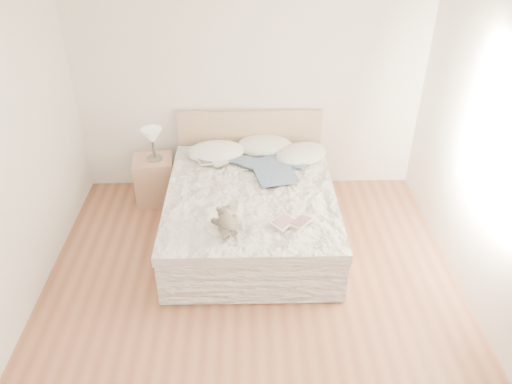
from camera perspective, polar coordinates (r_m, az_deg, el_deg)
floor at (r=4.63m, az=-0.38°, el=-13.65°), size 4.00×4.50×0.00m
ceiling at (r=3.25m, az=-0.56°, el=21.14°), size 4.00×4.50×0.00m
wall_back at (r=5.79m, az=-0.79°, el=12.62°), size 4.00×0.02×2.70m
window at (r=4.46m, az=26.03°, el=3.98°), size 0.02×1.30×1.10m
bed at (r=5.34m, az=-0.59°, el=-2.00°), size 1.72×2.14×1.00m
nightstand at (r=6.01m, az=-11.50°, el=1.39°), size 0.50×0.46×0.56m
table_lamp at (r=5.74m, az=-11.77°, el=6.08°), size 0.30×0.30×0.38m
pillow_left at (r=5.76m, az=-4.60°, el=4.61°), size 0.72×0.55×0.20m
pillow_middle at (r=5.87m, az=1.01°, el=5.32°), size 0.68×0.50×0.20m
pillow_right at (r=5.71m, az=5.19°, el=4.36°), size 0.76×0.69×0.19m
blouse at (r=5.40m, az=1.98°, el=2.52°), size 0.79×0.82×0.03m
photo_book at (r=5.59m, az=-5.10°, el=3.56°), size 0.40×0.35×0.03m
childrens_book at (r=4.62m, az=4.15°, el=-3.46°), size 0.40×0.39×0.02m
teddy_bear at (r=4.50m, az=-3.38°, el=-4.17°), size 0.28×0.35×0.16m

